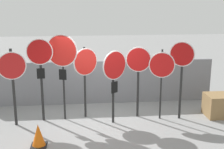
# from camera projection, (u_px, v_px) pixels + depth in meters

# --- Properties ---
(ground_plane) EXTENTS (40.00, 40.00, 0.00)m
(ground_plane) POSITION_uv_depth(u_px,v_px,m) (100.00, 120.00, 9.34)
(ground_plane) COLOR gray
(fence_back) EXTENTS (7.98, 0.12, 1.48)m
(fence_back) POSITION_uv_depth(u_px,v_px,m) (97.00, 82.00, 10.63)
(fence_back) COLOR slate
(fence_back) RESTS_ON ground
(stop_sign_0) EXTENTS (0.76, 0.23, 2.22)m
(stop_sign_0) POSITION_uv_depth(u_px,v_px,m) (12.00, 73.00, 8.57)
(stop_sign_0) COLOR black
(stop_sign_0) RESTS_ON ground
(stop_sign_1) EXTENTS (0.75, 0.14, 2.46)m
(stop_sign_1) POSITION_uv_depth(u_px,v_px,m) (40.00, 63.00, 8.84)
(stop_sign_1) COLOR black
(stop_sign_1) RESTS_ON ground
(stop_sign_2) EXTENTS (0.89, 0.33, 2.57)m
(stop_sign_2) POSITION_uv_depth(u_px,v_px,m) (62.00, 56.00, 8.87)
(stop_sign_2) COLOR black
(stop_sign_2) RESTS_ON ground
(stop_sign_3) EXTENTS (0.70, 0.46, 2.16)m
(stop_sign_3) POSITION_uv_depth(u_px,v_px,m) (85.00, 67.00, 9.16)
(stop_sign_3) COLOR black
(stop_sign_3) RESTS_ON ground
(stop_sign_4) EXTENTS (0.69, 0.49, 2.14)m
(stop_sign_4) POSITION_uv_depth(u_px,v_px,m) (114.00, 72.00, 8.73)
(stop_sign_4) COLOR black
(stop_sign_4) RESTS_ON ground
(stop_sign_5) EXTENTS (0.74, 0.19, 2.17)m
(stop_sign_5) POSITION_uv_depth(u_px,v_px,m) (138.00, 67.00, 9.18)
(stop_sign_5) COLOR black
(stop_sign_5) RESTS_ON ground
(stop_sign_6) EXTENTS (0.75, 0.19, 2.12)m
(stop_sign_6) POSITION_uv_depth(u_px,v_px,m) (162.00, 69.00, 9.02)
(stop_sign_6) COLOR black
(stop_sign_6) RESTS_ON ground
(stop_sign_7) EXTENTS (0.64, 0.39, 2.35)m
(stop_sign_7) POSITION_uv_depth(u_px,v_px,m) (182.00, 64.00, 9.01)
(stop_sign_7) COLOR black
(stop_sign_7) RESTS_ON ground
(traffic_cone_0) EXTENTS (0.39, 0.39, 0.57)m
(traffic_cone_0) POSITION_uv_depth(u_px,v_px,m) (38.00, 135.00, 7.67)
(traffic_cone_0) COLOR black
(traffic_cone_0) RESTS_ON ground
(storage_crate) EXTENTS (1.14, 0.73, 0.68)m
(storage_crate) POSITION_uv_depth(u_px,v_px,m) (224.00, 105.00, 9.59)
(storage_crate) COLOR olive
(storage_crate) RESTS_ON ground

